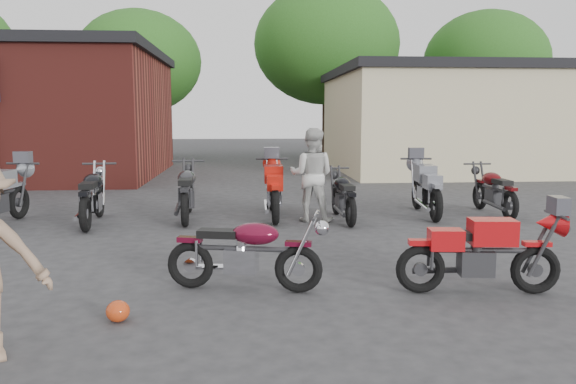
{
  "coord_description": "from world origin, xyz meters",
  "views": [
    {
      "loc": [
        0.02,
        -5.71,
        2.03
      ],
      "look_at": [
        0.65,
        2.57,
        0.9
      ],
      "focal_mm": 35.0,
      "sensor_mm": 36.0,
      "label": 1
    }
  ],
  "objects_px": {
    "person_light": "(312,175)",
    "row_bike_6": "(426,185)",
    "sportbike": "(482,249)",
    "row_bike_4": "(274,186)",
    "row_bike_7": "(494,188)",
    "row_bike_3": "(187,189)",
    "vintage_motorcycle": "(247,248)",
    "row_bike_2": "(92,192)",
    "helmet": "(118,311)",
    "row_bike_5": "(343,193)"
  },
  "relations": [
    {
      "from": "person_light",
      "to": "row_bike_6",
      "type": "xyz_separation_m",
      "value": [
        2.41,
        0.47,
        -0.28
      ]
    },
    {
      "from": "sportbike",
      "to": "row_bike_4",
      "type": "height_order",
      "value": "row_bike_4"
    },
    {
      "from": "row_bike_6",
      "to": "row_bike_7",
      "type": "xyz_separation_m",
      "value": [
        1.42,
        -0.04,
        -0.06
      ]
    },
    {
      "from": "row_bike_3",
      "to": "row_bike_6",
      "type": "xyz_separation_m",
      "value": [
        4.84,
        0.08,
        0.01
      ]
    },
    {
      "from": "vintage_motorcycle",
      "to": "row_bike_2",
      "type": "bearing_deg",
      "value": 136.19
    },
    {
      "from": "helmet",
      "to": "sportbike",
      "type": "bearing_deg",
      "value": 8.49
    },
    {
      "from": "helmet",
      "to": "row_bike_6",
      "type": "xyz_separation_m",
      "value": [
        4.96,
        5.68,
        0.51
      ]
    },
    {
      "from": "helmet",
      "to": "row_bike_2",
      "type": "height_order",
      "value": "row_bike_2"
    },
    {
      "from": "vintage_motorcycle",
      "to": "row_bike_7",
      "type": "bearing_deg",
      "value": 55.39
    },
    {
      "from": "row_bike_5",
      "to": "row_bike_3",
      "type": "bearing_deg",
      "value": 81.32
    },
    {
      "from": "person_light",
      "to": "sportbike",
      "type": "bearing_deg",
      "value": 123.75
    },
    {
      "from": "person_light",
      "to": "helmet",
      "type": "bearing_deg",
      "value": 80.72
    },
    {
      "from": "row_bike_3",
      "to": "row_bike_7",
      "type": "height_order",
      "value": "row_bike_3"
    },
    {
      "from": "row_bike_4",
      "to": "row_bike_6",
      "type": "bearing_deg",
      "value": -89.37
    },
    {
      "from": "row_bike_5",
      "to": "row_bike_6",
      "type": "height_order",
      "value": "row_bike_6"
    },
    {
      "from": "row_bike_2",
      "to": "row_bike_3",
      "type": "height_order",
      "value": "row_bike_3"
    },
    {
      "from": "vintage_motorcycle",
      "to": "row_bike_3",
      "type": "relative_size",
      "value": 0.84
    },
    {
      "from": "vintage_motorcycle",
      "to": "helmet",
      "type": "bearing_deg",
      "value": -132.15
    },
    {
      "from": "person_light",
      "to": "row_bike_7",
      "type": "xyz_separation_m",
      "value": [
        3.83,
        0.43,
        -0.35
      ]
    },
    {
      "from": "row_bike_3",
      "to": "helmet",
      "type": "bearing_deg",
      "value": 175.66
    },
    {
      "from": "row_bike_4",
      "to": "row_bike_3",
      "type": "bearing_deg",
      "value": 93.23
    },
    {
      "from": "sportbike",
      "to": "vintage_motorcycle",
      "type": "bearing_deg",
      "value": 178.98
    },
    {
      "from": "helmet",
      "to": "row_bike_4",
      "type": "relative_size",
      "value": 0.11
    },
    {
      "from": "person_light",
      "to": "row_bike_6",
      "type": "distance_m",
      "value": 2.47
    },
    {
      "from": "person_light",
      "to": "row_bike_6",
      "type": "height_order",
      "value": "person_light"
    },
    {
      "from": "row_bike_4",
      "to": "row_bike_5",
      "type": "distance_m",
      "value": 1.41
    },
    {
      "from": "row_bike_4",
      "to": "person_light",
      "type": "bearing_deg",
      "value": -122.72
    },
    {
      "from": "row_bike_4",
      "to": "row_bike_6",
      "type": "height_order",
      "value": "row_bike_4"
    },
    {
      "from": "sportbike",
      "to": "row_bike_2",
      "type": "height_order",
      "value": "row_bike_2"
    },
    {
      "from": "person_light",
      "to": "row_bike_5",
      "type": "bearing_deg",
      "value": -160.8
    },
    {
      "from": "vintage_motorcycle",
      "to": "row_bike_4",
      "type": "xyz_separation_m",
      "value": [
        0.55,
        4.77,
        0.11
      ]
    },
    {
      "from": "vintage_motorcycle",
      "to": "row_bike_7",
      "type": "xyz_separation_m",
      "value": [
        5.1,
        4.73,
        0.04
      ]
    },
    {
      "from": "vintage_motorcycle",
      "to": "person_light",
      "type": "height_order",
      "value": "person_light"
    },
    {
      "from": "row_bike_5",
      "to": "row_bike_6",
      "type": "xyz_separation_m",
      "value": [
        1.79,
        0.45,
        0.08
      ]
    },
    {
      "from": "row_bike_7",
      "to": "row_bike_4",
      "type": "bearing_deg",
      "value": 89.08
    },
    {
      "from": "row_bike_2",
      "to": "row_bike_3",
      "type": "relative_size",
      "value": 0.99
    },
    {
      "from": "helmet",
      "to": "row_bike_3",
      "type": "height_order",
      "value": "row_bike_3"
    },
    {
      "from": "sportbike",
      "to": "row_bike_3",
      "type": "relative_size",
      "value": 0.86
    },
    {
      "from": "sportbike",
      "to": "row_bike_5",
      "type": "distance_m",
      "value": 4.71
    },
    {
      "from": "row_bike_4",
      "to": "row_bike_6",
      "type": "relative_size",
      "value": 1.01
    },
    {
      "from": "helmet",
      "to": "row_bike_5",
      "type": "xyz_separation_m",
      "value": [
        3.17,
        5.23,
        0.43
      ]
    },
    {
      "from": "row_bike_5",
      "to": "row_bike_6",
      "type": "distance_m",
      "value": 1.85
    },
    {
      "from": "row_bike_6",
      "to": "row_bike_7",
      "type": "distance_m",
      "value": 1.42
    },
    {
      "from": "sportbike",
      "to": "row_bike_7",
      "type": "relative_size",
      "value": 0.94
    },
    {
      "from": "row_bike_2",
      "to": "row_bike_3",
      "type": "distance_m",
      "value": 1.76
    },
    {
      "from": "vintage_motorcycle",
      "to": "person_light",
      "type": "relative_size",
      "value": 0.99
    },
    {
      "from": "person_light",
      "to": "vintage_motorcycle",
      "type": "bearing_deg",
      "value": 90.37
    },
    {
      "from": "row_bike_4",
      "to": "vintage_motorcycle",
      "type": "bearing_deg",
      "value": 173.95
    },
    {
      "from": "person_light",
      "to": "row_bike_2",
      "type": "distance_m",
      "value": 4.16
    },
    {
      "from": "row_bike_3",
      "to": "row_bike_6",
      "type": "height_order",
      "value": "row_bike_6"
    }
  ]
}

